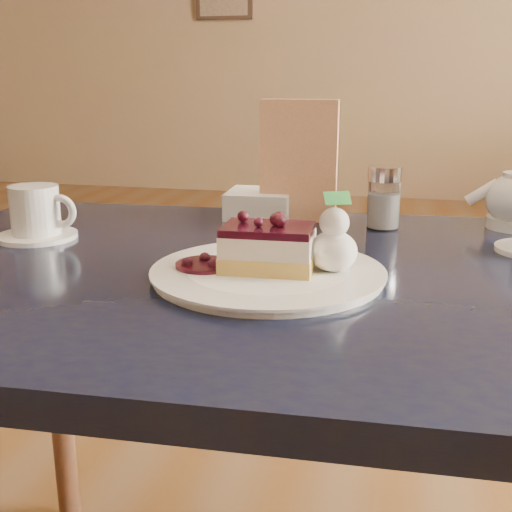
% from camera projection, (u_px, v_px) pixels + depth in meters
% --- Properties ---
extents(main_table, '(1.25, 0.87, 0.76)m').
position_uv_depth(main_table, '(274.00, 320.00, 0.94)').
color(main_table, black).
rests_on(main_table, ground).
extents(dessert_plate, '(0.31, 0.31, 0.01)m').
position_uv_depth(dessert_plate, '(268.00, 274.00, 0.87)').
color(dessert_plate, white).
rests_on(dessert_plate, main_table).
extents(cheesecake_slice, '(0.13, 0.09, 0.06)m').
position_uv_depth(cheesecake_slice, '(268.00, 248.00, 0.86)').
color(cheesecake_slice, gold).
rests_on(cheesecake_slice, dessert_plate).
extents(whipped_cream, '(0.06, 0.06, 0.06)m').
position_uv_depth(whipped_cream, '(333.00, 251.00, 0.85)').
color(whipped_cream, white).
rests_on(whipped_cream, dessert_plate).
extents(berry_sauce, '(0.08, 0.08, 0.01)m').
position_uv_depth(berry_sauce, '(205.00, 265.00, 0.88)').
color(berry_sauce, black).
rests_on(berry_sauce, dessert_plate).
extents(coffee_set, '(0.14, 0.13, 0.09)m').
position_uv_depth(coffee_set, '(37.00, 215.00, 1.07)').
color(coffee_set, white).
rests_on(coffee_set, main_table).
extents(menu_card, '(0.14, 0.04, 0.22)m').
position_uv_depth(menu_card, '(299.00, 161.00, 1.19)').
color(menu_card, '#FFF0A9').
rests_on(menu_card, main_table).
extents(sugar_shaker, '(0.06, 0.06, 0.11)m').
position_uv_depth(sugar_shaker, '(384.00, 197.00, 1.14)').
color(sugar_shaker, white).
rests_on(sugar_shaker, main_table).
extents(napkin_stack, '(0.13, 0.13, 0.05)m').
position_uv_depth(napkin_stack, '(260.00, 204.00, 1.24)').
color(napkin_stack, white).
rests_on(napkin_stack, main_table).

